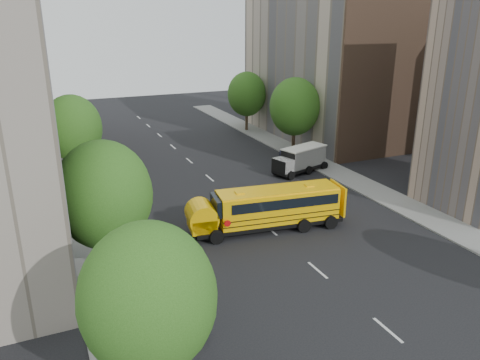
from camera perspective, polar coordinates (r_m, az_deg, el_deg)
ground at (r=34.05m, az=2.13°, el=-4.75°), size 120.00×120.00×0.00m
sidewalk_left at (r=35.78m, az=-18.43°, el=-4.46°), size 3.00×80.00×0.12m
sidewalk_right at (r=43.70m, az=12.92°, el=0.33°), size 3.00×80.00×0.12m
lane_markings at (r=42.65m, az=-3.72°, el=0.24°), size 0.15×64.00×0.01m
building_right_far at (r=57.69m, az=9.96°, el=14.10°), size 10.00×22.00×18.00m
building_right_sidewall at (r=48.93m, az=17.19°, el=12.70°), size 10.10×0.30×18.00m
street_tree_0 at (r=16.91m, az=-11.11°, el=-13.98°), size 4.80×4.80×7.41m
street_tree_1 at (r=25.68m, az=-16.27°, el=-1.77°), size 5.12×5.12×7.90m
street_tree_2 at (r=43.00m, az=-19.74°, el=5.99°), size 4.99×4.99×7.71m
street_tree_4 at (r=49.47m, az=6.68°, el=8.86°), size 5.25×5.25×8.10m
street_tree_5 at (r=60.04m, az=0.83°, el=10.43°), size 4.86×4.86×7.51m
school_bus at (r=31.90m, az=3.24°, el=-3.29°), size 10.55×3.65×2.92m
safari_truck at (r=44.20m, az=7.38°, el=2.53°), size 5.93×3.50×2.40m
parked_car_0 at (r=23.19m, az=-7.66°, el=-15.40°), size 2.04×4.23×1.39m
parked_car_1 at (r=37.61m, az=-14.79°, el=-1.86°), size 1.66×4.40×1.43m
parked_car_2 at (r=48.37m, az=-18.03°, el=2.61°), size 3.07×5.95×1.60m
parked_car_4 at (r=47.17m, az=6.88°, el=2.96°), size 1.91×4.48×1.51m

